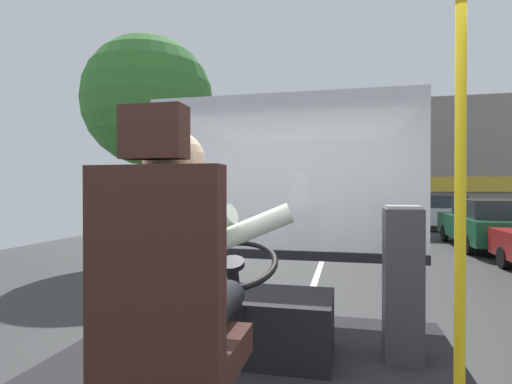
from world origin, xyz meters
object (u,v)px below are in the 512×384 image
object	(u,v)px
parked_car_white	(441,211)
parked_car_charcoal	(417,207)
driver_seat	(168,324)
handrail_pole	(460,178)
steering_console	(248,321)
bus_driver	(180,260)
parked_car_green	(490,223)
fare_box	(403,283)

from	to	relation	value
parked_car_white	parked_car_charcoal	size ratio (longest dim) A/B	1.03
driver_seat	handrail_pole	distance (m)	1.29
driver_seat	steering_console	size ratio (longest dim) A/B	1.25
parked_car_white	parked_car_charcoal	bearing A→B (deg)	89.68
bus_driver	parked_car_green	bearing A→B (deg)	67.55
driver_seat	bus_driver	distance (m)	0.24
parked_car_green	steering_console	bearing A→B (deg)	-114.61
driver_seat	parked_car_white	bearing A→B (deg)	75.07
fare_box	parked_car_green	distance (m)	10.71
steering_console	parked_car_charcoal	xyz separation A→B (m)	(4.67, 22.43, -0.21)
handrail_pole	parked_car_charcoal	bearing A→B (deg)	81.22
bus_driver	handrail_pole	world-z (taller)	handrail_pole
bus_driver	parked_car_green	xyz separation A→B (m)	(4.67, 11.30, -0.73)
handrail_pole	parked_car_green	size ratio (longest dim) A/B	0.53
steering_console	fare_box	xyz separation A→B (m)	(0.99, 0.15, 0.27)
steering_console	parked_car_green	distance (m)	11.21
steering_console	parked_car_white	bearing A→B (deg)	74.01
parked_car_charcoal	parked_car_green	bearing A→B (deg)	-90.03
bus_driver	parked_car_white	size ratio (longest dim) A/B	0.21
handrail_pole	parked_car_white	xyz separation A→B (m)	(3.55, 16.96, -1.05)
bus_driver	parked_car_charcoal	xyz separation A→B (m)	(4.67, 23.54, -0.81)
parked_car_green	parked_car_white	world-z (taller)	parked_car_white
driver_seat	parked_car_charcoal	world-z (taller)	driver_seat
parked_car_charcoal	steering_console	bearing A→B (deg)	-101.77
handrail_pole	bus_driver	bearing A→B (deg)	-163.03
parked_car_green	fare_box	bearing A→B (deg)	-110.14
driver_seat	steering_console	world-z (taller)	driver_seat
bus_driver	handrail_pole	size ratio (longest dim) A/B	0.37
fare_box	parked_car_green	xyz separation A→B (m)	(3.68, 10.05, -0.41)
driver_seat	parked_car_charcoal	bearing A→B (deg)	78.82
fare_box	driver_seat	bearing A→B (deg)	-125.90
steering_console	handrail_pole	xyz separation A→B (m)	(1.09, -0.77, 0.92)
parked_car_green	parked_car_charcoal	distance (m)	12.24
parked_car_white	driver_seat	bearing A→B (deg)	-104.93
parked_car_green	driver_seat	bearing A→B (deg)	-112.26
driver_seat	handrail_pole	world-z (taller)	handrail_pole
parked_car_white	parked_car_charcoal	world-z (taller)	parked_car_white
fare_box	parked_car_charcoal	size ratio (longest dim) A/B	0.26
driver_seat	parked_car_green	size ratio (longest dim) A/B	0.32
parked_car_green	bus_driver	bearing A→B (deg)	-112.45
handrail_pole	steering_console	bearing A→B (deg)	144.59
bus_driver	parked_car_white	world-z (taller)	bus_driver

